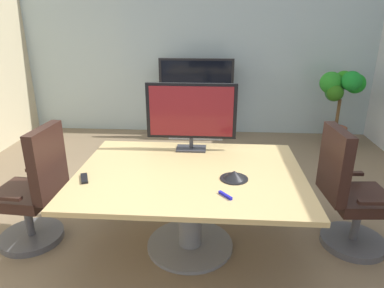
# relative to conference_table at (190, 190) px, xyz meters

# --- Properties ---
(ground_plane) EXTENTS (7.33, 7.33, 0.00)m
(ground_plane) POSITION_rel_conference_table_xyz_m (-0.13, 0.18, -0.56)
(ground_plane) COLOR #7A664C
(wall_back_glass_partition) EXTENTS (5.91, 0.10, 2.92)m
(wall_back_glass_partition) POSITION_rel_conference_table_xyz_m (-0.13, 3.35, 0.90)
(wall_back_glass_partition) COLOR #9EB2B7
(wall_back_glass_partition) RESTS_ON ground
(conference_table) EXTENTS (1.85, 1.37, 0.73)m
(conference_table) POSITION_rel_conference_table_xyz_m (0.00, 0.00, 0.00)
(conference_table) COLOR tan
(conference_table) RESTS_ON ground
(office_chair_left) EXTENTS (0.61, 0.59, 1.09)m
(office_chair_left) POSITION_rel_conference_table_xyz_m (-1.36, -0.01, -0.10)
(office_chair_left) COLOR #4C4C51
(office_chair_left) RESTS_ON ground
(office_chair_right) EXTENTS (0.61, 0.59, 1.09)m
(office_chair_right) POSITION_rel_conference_table_xyz_m (1.36, 0.12, -0.10)
(office_chair_right) COLOR #4C4C51
(office_chair_right) RESTS_ON ground
(tv_monitor) EXTENTS (0.84, 0.18, 0.64)m
(tv_monitor) POSITION_rel_conference_table_xyz_m (-0.03, 0.51, 0.53)
(tv_monitor) COLOR #333338
(tv_monitor) RESTS_ON conference_table
(wall_display_unit) EXTENTS (1.20, 0.36, 1.31)m
(wall_display_unit) POSITION_rel_conference_table_xyz_m (-0.12, 2.99, -0.12)
(wall_display_unit) COLOR #B7BABC
(wall_display_unit) RESTS_ON ground
(potted_plant) EXTENTS (0.67, 0.56, 1.19)m
(potted_plant) POSITION_rel_conference_table_xyz_m (2.09, 2.75, 0.25)
(potted_plant) COLOR brown
(potted_plant) RESTS_ON ground
(conference_phone) EXTENTS (0.22, 0.22, 0.07)m
(conference_phone) POSITION_rel_conference_table_xyz_m (0.36, -0.11, 0.20)
(conference_phone) COLOR black
(conference_phone) RESTS_ON conference_table
(remote_control) EXTENTS (0.11, 0.18, 0.02)m
(remote_control) POSITION_rel_conference_table_xyz_m (-0.81, -0.20, 0.18)
(remote_control) COLOR black
(remote_control) RESTS_ON conference_table
(whiteboard_marker) EXTENTS (0.10, 0.11, 0.02)m
(whiteboard_marker) POSITION_rel_conference_table_xyz_m (0.28, -0.40, 0.18)
(whiteboard_marker) COLOR #1919A5
(whiteboard_marker) RESTS_ON conference_table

